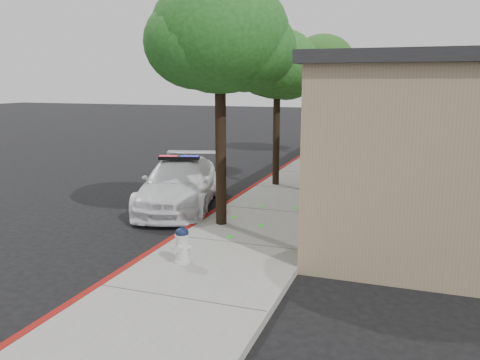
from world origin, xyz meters
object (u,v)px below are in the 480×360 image
(police_car, at_px, (180,184))
(fire_hydrant, at_px, (182,245))
(street_tree_mid, at_px, (277,68))
(clapboard_building, at_px, (461,127))
(street_tree_far, at_px, (323,64))
(street_tree_near, at_px, (220,40))

(police_car, height_order, fire_hydrant, police_car)
(street_tree_mid, bearing_deg, police_car, -119.15)
(clapboard_building, distance_m, street_tree_far, 8.30)
(police_car, height_order, street_tree_near, street_tree_near)
(police_car, height_order, street_tree_far, street_tree_far)
(street_tree_mid, height_order, street_tree_far, street_tree_far)
(fire_hydrant, xyz_separation_m, street_tree_near, (-0.28, 2.82, 4.12))
(street_tree_far, bearing_deg, clapboard_building, -42.50)
(clapboard_building, xyz_separation_m, street_tree_far, (-5.87, 5.38, 2.35))
(clapboard_building, bearing_deg, fire_hydrant, -118.40)
(fire_hydrant, xyz_separation_m, street_tree_mid, (-0.30, 8.04, 3.61))
(street_tree_near, bearing_deg, police_car, 139.89)
(police_car, bearing_deg, fire_hydrant, -78.77)
(fire_hydrant, bearing_deg, street_tree_mid, 88.60)
(clapboard_building, distance_m, police_car, 10.10)
(street_tree_near, height_order, street_tree_mid, street_tree_near)
(clapboard_building, height_order, police_car, clapboard_building)
(street_tree_near, xyz_separation_m, street_tree_far, (0.11, 13.09, -0.17))
(fire_hydrant, relative_size, street_tree_near, 0.12)
(fire_hydrant, relative_size, street_tree_mid, 0.14)
(police_car, bearing_deg, street_tree_mid, 45.29)
(fire_hydrant, distance_m, street_tree_far, 16.40)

